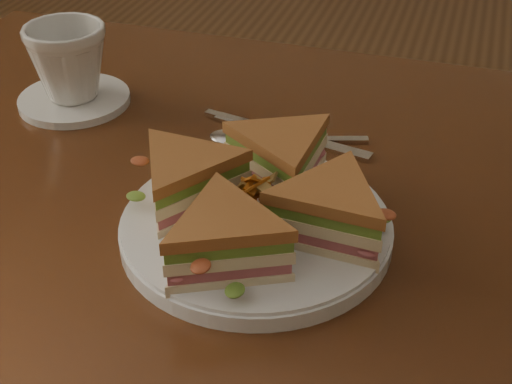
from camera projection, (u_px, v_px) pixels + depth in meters
The scene contains 8 objects.
table at pixel (307, 286), 0.77m from camera, with size 1.20×0.80×0.75m.
plate at pixel (256, 228), 0.68m from camera, with size 0.26×0.26×0.02m, color white.
sandwich_wedges at pixel (256, 196), 0.65m from camera, with size 0.27×0.27×0.06m.
crisps_mound at pixel (256, 200), 0.66m from camera, with size 0.09×0.09×0.05m, color #BF6218, non-canonical shape.
spoon at pixel (250, 139), 0.82m from camera, with size 0.18×0.07×0.01m.
knife at pixel (279, 133), 0.84m from camera, with size 0.21×0.06×0.00m.
saucer at pixel (75, 100), 0.90m from camera, with size 0.14×0.14×0.01m, color white.
coffee_cup at pixel (68, 62), 0.87m from camera, with size 0.10×0.10×0.09m, color white.
Camera 1 is at (0.12, -0.56, 1.17)m, focal length 50.00 mm.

